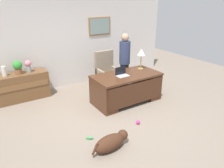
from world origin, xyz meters
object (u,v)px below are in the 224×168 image
desk (127,87)px  vase_with_flowers (28,65)px  dog_lying (111,142)px  vase_empty (4,71)px  person_standing (125,61)px  dog_toy_bone (90,138)px  credenza (22,87)px  armchair (107,73)px  laptop (122,74)px  desk_lamp (141,53)px  dog_toy_ball (138,122)px  potted_plant (18,67)px

desk → vase_with_flowers: vase_with_flowers is taller
dog_lying → vase_empty: vase_empty is taller
desk → person_standing: person_standing is taller
dog_toy_bone → vase_with_flowers: bearing=99.9°
vase_with_flowers → vase_empty: vase_with_flowers is taller
credenza → person_standing: (2.82, -0.92, 0.51)m
armchair → vase_empty: (-2.72, 0.64, 0.37)m
laptop → desk_lamp: size_ratio=0.55×
armchair → dog_toy_bone: bearing=-129.1°
dog_lying → credenza: bearing=106.4°
dog_lying → dog_toy_ball: 1.06m
laptop → dog_toy_bone: size_ratio=2.00×
credenza → dog_toy_bone: bearing=-74.8°
desk → desk_lamp: desk_lamp is taller
armchair → dog_toy_bone: size_ratio=7.43×
desk → vase_empty: vase_empty is taller
armchair → person_standing: person_standing is taller
dog_lying → laptop: laptop is taller
desk → dog_toy_bone: desk is taller
potted_plant → desk: bearing=-35.2°
person_standing → vase_with_flowers: 2.73m
credenza → dog_lying: credenza is taller
laptop → dog_toy_bone: (-1.48, -1.01, -0.81)m
dog_lying → potted_plant: size_ratio=2.30×
credenza → dog_toy_bone: size_ratio=8.99×
desk_lamp → dog_lying: bearing=-140.8°
potted_plant → dog_toy_ball: size_ratio=3.92×
credenza → armchair: armchair is taller
dog_toy_ball → dog_toy_bone: bearing=175.7°
armchair → vase_with_flowers: bearing=163.0°
desk_lamp → potted_plant: desk_lamp is taller
dog_toy_ball → dog_lying: bearing=-157.6°
desk_lamp → vase_empty: desk_lamp is taller
potted_plant → dog_toy_bone: (0.74, -2.66, -0.93)m
person_standing → laptop: person_standing is taller
credenza → desk_lamp: bearing=-26.6°
armchair → dog_lying: (-1.43, -2.51, -0.36)m
laptop → vase_empty: size_ratio=1.21×
dog_lying → vase_with_flowers: (-0.67, 3.15, 0.80)m
person_standing → dog_lying: person_standing is taller
person_standing → potted_plant: person_standing is taller
laptop → potted_plant: potted_plant is taller
desk_lamp → dog_toy_ball: desk_lamp is taller
laptop → desk_lamp: 0.88m
armchair → person_standing: 0.65m
credenza → armchair: bearing=-15.2°
vase_empty → armchair: bearing=-13.3°
laptop → person_standing: bearing=50.1°
desk_lamp → person_standing: bearing=104.7°
dog_lying → vase_with_flowers: bearing=102.1°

